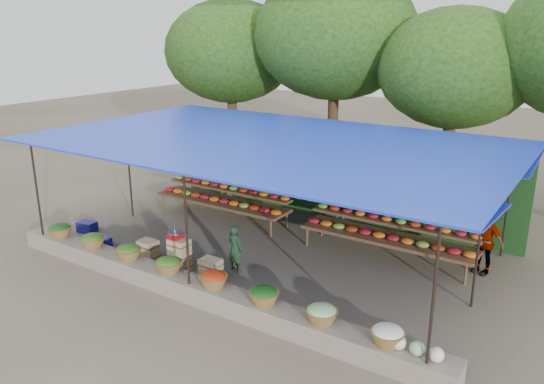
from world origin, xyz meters
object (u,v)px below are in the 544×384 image
Objects in this scene: weighing_scale at (175,235)px; blue_crate_front at (101,242)px; blue_crate_back at (87,227)px; vendor_seated at (235,248)px; crate_counter at (179,258)px.

blue_crate_front is at bearing -177.79° from weighing_scale.
weighing_scale is 0.73× the size of blue_crate_back.
blue_crate_front is 1.00× the size of blue_crate_back.
weighing_scale is at bearing 38.74° from vendor_seated.
blue_crate_back is at bearing 173.63° from crate_counter.
vendor_seated is at bearing 33.09° from crate_counter.
vendor_seated is 2.30× the size of blue_crate_back.
weighing_scale is 0.72× the size of blue_crate_front.
crate_counter is 2.17× the size of vendor_seated.
blue_crate_front is 1.30m from blue_crate_back.
blue_crate_front is (-3.60, -0.79, -0.40)m from vendor_seated.
weighing_scale is 1.38m from vendor_seated.
vendor_seated is 4.82m from blue_crate_back.
weighing_scale reaches higher than blue_crate_front.
crate_counter is at bearing 40.60° from vendor_seated.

